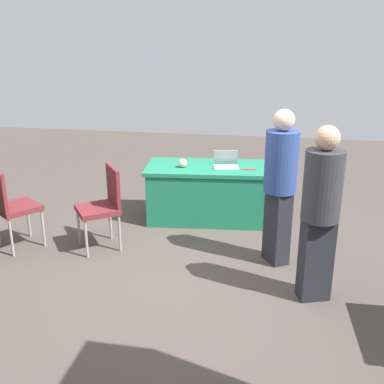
{
  "coord_description": "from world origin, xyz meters",
  "views": [
    {
      "loc": [
        -0.79,
        4.08,
        2.33
      ],
      "look_at": [
        -0.02,
        -0.05,
        0.9
      ],
      "focal_mm": 42.62,
      "sensor_mm": 36.0,
      "label": 1
    }
  ],
  "objects_px": {
    "chair_tucked_left": "(103,203)",
    "chair_near_front": "(11,203)",
    "table_foreground": "(216,192)",
    "laptop_silver": "(226,164)",
    "yarn_ball": "(183,163)",
    "person_attendee_browsing": "(321,207)",
    "person_organiser": "(280,180)",
    "scissors_red": "(249,169)"
  },
  "relations": [
    {
      "from": "chair_near_front",
      "to": "person_organiser",
      "type": "height_order",
      "value": "person_organiser"
    },
    {
      "from": "table_foreground",
      "to": "person_attendee_browsing",
      "type": "distance_m",
      "value": 2.23
    },
    {
      "from": "person_attendee_browsing",
      "to": "scissors_red",
      "type": "relative_size",
      "value": 9.11
    },
    {
      "from": "chair_near_front",
      "to": "chair_tucked_left",
      "type": "bearing_deg",
      "value": 47.74
    },
    {
      "from": "person_organiser",
      "to": "chair_near_front",
      "type": "bearing_deg",
      "value": 61.31
    },
    {
      "from": "chair_near_front",
      "to": "laptop_silver",
      "type": "xyz_separation_m",
      "value": [
        -2.29,
        -1.33,
        0.22
      ]
    },
    {
      "from": "laptop_silver",
      "to": "chair_near_front",
      "type": "bearing_deg",
      "value": 20.89
    },
    {
      "from": "chair_near_front",
      "to": "person_organiser",
      "type": "xyz_separation_m",
      "value": [
        -2.98,
        -0.21,
        0.37
      ]
    },
    {
      "from": "table_foreground",
      "to": "chair_near_front",
      "type": "height_order",
      "value": "chair_near_front"
    },
    {
      "from": "table_foreground",
      "to": "person_organiser",
      "type": "relative_size",
      "value": 1.14
    },
    {
      "from": "chair_near_front",
      "to": "scissors_red",
      "type": "bearing_deg",
      "value": 61.21
    },
    {
      "from": "table_foreground",
      "to": "laptop_silver",
      "type": "distance_m",
      "value": 0.42
    },
    {
      "from": "chair_near_front",
      "to": "scissors_red",
      "type": "height_order",
      "value": "chair_near_front"
    },
    {
      "from": "table_foreground",
      "to": "yarn_ball",
      "type": "height_order",
      "value": "yarn_ball"
    },
    {
      "from": "scissors_red",
      "to": "person_organiser",
      "type": "bearing_deg",
      "value": 100.48
    },
    {
      "from": "chair_tucked_left",
      "to": "person_attendee_browsing",
      "type": "relative_size",
      "value": 0.58
    },
    {
      "from": "chair_tucked_left",
      "to": "chair_near_front",
      "type": "bearing_deg",
      "value": 66.29
    },
    {
      "from": "person_attendee_browsing",
      "to": "scissors_red",
      "type": "height_order",
      "value": "person_attendee_browsing"
    },
    {
      "from": "person_attendee_browsing",
      "to": "person_organiser",
      "type": "xyz_separation_m",
      "value": [
        0.36,
        -0.69,
        0.02
      ]
    },
    {
      "from": "table_foreground",
      "to": "laptop_silver",
      "type": "xyz_separation_m",
      "value": [
        -0.13,
        0.0,
        0.4
      ]
    },
    {
      "from": "chair_tucked_left",
      "to": "person_attendee_browsing",
      "type": "height_order",
      "value": "person_attendee_browsing"
    },
    {
      "from": "person_attendee_browsing",
      "to": "laptop_silver",
      "type": "distance_m",
      "value": 2.09
    },
    {
      "from": "chair_near_front",
      "to": "yarn_ball",
      "type": "xyz_separation_m",
      "value": [
        -1.74,
        -1.21,
        0.24
      ]
    },
    {
      "from": "chair_near_front",
      "to": "laptop_silver",
      "type": "distance_m",
      "value": 2.66
    },
    {
      "from": "person_attendee_browsing",
      "to": "yarn_ball",
      "type": "bearing_deg",
      "value": 114.02
    },
    {
      "from": "person_attendee_browsing",
      "to": "table_foreground",
      "type": "bearing_deg",
      "value": 103.48
    },
    {
      "from": "table_foreground",
      "to": "laptop_silver",
      "type": "bearing_deg",
      "value": 178.43
    },
    {
      "from": "person_attendee_browsing",
      "to": "yarn_ball",
      "type": "relative_size",
      "value": 14.46
    },
    {
      "from": "chair_tucked_left",
      "to": "yarn_ball",
      "type": "bearing_deg",
      "value": -72.28
    },
    {
      "from": "person_attendee_browsing",
      "to": "person_organiser",
      "type": "bearing_deg",
      "value": 97.94
    },
    {
      "from": "person_attendee_browsing",
      "to": "yarn_ball",
      "type": "height_order",
      "value": "person_attendee_browsing"
    },
    {
      "from": "chair_near_front",
      "to": "chair_tucked_left",
      "type": "distance_m",
      "value": 1.04
    },
    {
      "from": "person_organiser",
      "to": "yarn_ball",
      "type": "xyz_separation_m",
      "value": [
        1.24,
        -0.99,
        -0.14
      ]
    },
    {
      "from": "yarn_ball",
      "to": "chair_tucked_left",
      "type": "bearing_deg",
      "value": 53.69
    },
    {
      "from": "chair_tucked_left",
      "to": "yarn_ball",
      "type": "distance_m",
      "value": 1.25
    },
    {
      "from": "chair_near_front",
      "to": "chair_tucked_left",
      "type": "height_order",
      "value": "chair_near_front"
    },
    {
      "from": "chair_near_front",
      "to": "person_attendee_browsing",
      "type": "distance_m",
      "value": 3.39
    },
    {
      "from": "chair_tucked_left",
      "to": "person_attendee_browsing",
      "type": "distance_m",
      "value": 2.44
    },
    {
      "from": "table_foreground",
      "to": "scissors_red",
      "type": "bearing_deg",
      "value": 168.72
    },
    {
      "from": "yarn_ball",
      "to": "table_foreground",
      "type": "bearing_deg",
      "value": -162.76
    },
    {
      "from": "chair_near_front",
      "to": "person_organiser",
      "type": "bearing_deg",
      "value": 39.56
    },
    {
      "from": "person_organiser",
      "to": "scissors_red",
      "type": "bearing_deg",
      "value": -12.48
    }
  ]
}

